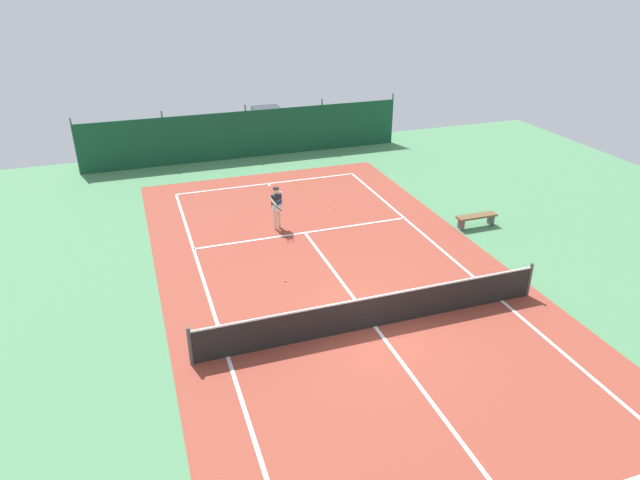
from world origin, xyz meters
TOP-DOWN VIEW (x-y plane):
  - ground_plane at (0.00, 0.00)m, footprint 36.00×36.00m
  - court_surface at (0.00, 0.00)m, footprint 11.02×26.60m
  - tennis_net at (0.00, 0.00)m, footprint 10.12×0.10m
  - back_fence at (-0.00, 16.53)m, footprint 16.30×0.98m
  - tennis_player at (-0.86, 7.11)m, footprint 0.55×0.83m
  - tennis_ball_near_player at (1.87, 8.15)m, footprint 0.07×0.07m
  - tennis_ball_midcourt at (1.22, 11.46)m, footprint 0.07×0.07m
  - tennis_ball_by_sideline at (-1.68, 3.19)m, footprint 0.07×0.07m
  - parked_car at (1.89, 19.23)m, footprint 2.12×4.25m
  - courtside_bench at (6.31, 4.79)m, footprint 1.60×0.40m

SIDE VIEW (x-z plane):
  - ground_plane at x=0.00m, z-range 0.00..0.00m
  - court_surface at x=0.00m, z-range 0.00..0.01m
  - tennis_ball_near_player at x=1.87m, z-range 0.00..0.07m
  - tennis_ball_midcourt at x=1.22m, z-range 0.00..0.07m
  - tennis_ball_by_sideline at x=-1.68m, z-range 0.00..0.07m
  - courtside_bench at x=6.31m, z-range 0.13..0.62m
  - tennis_net at x=0.00m, z-range -0.04..1.06m
  - back_fence at x=0.00m, z-range -0.68..2.02m
  - parked_car at x=1.89m, z-range 0.00..1.68m
  - tennis_player at x=-0.86m, z-range 0.14..1.78m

